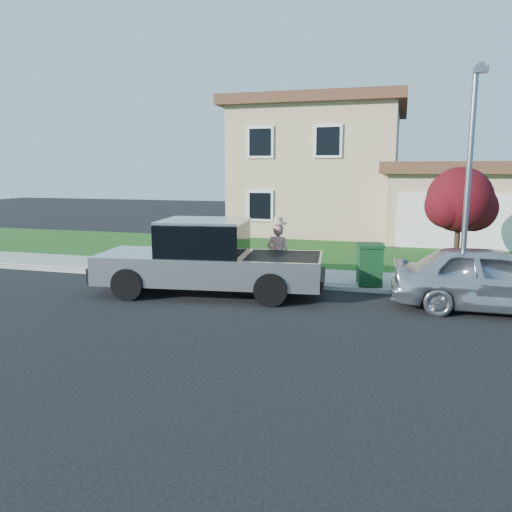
{
  "coord_description": "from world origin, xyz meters",
  "views": [
    {
      "loc": [
        4.37,
        -10.76,
        3.31
      ],
      "look_at": [
        0.95,
        0.94,
        1.2
      ],
      "focal_mm": 35.0,
      "sensor_mm": 36.0,
      "label": 1
    }
  ],
  "objects_px": {
    "woman": "(278,254)",
    "trash_bin": "(369,264)",
    "ornamental_tree": "(461,203)",
    "pickup_truck": "(209,260)",
    "street_lamp": "(469,175)",
    "sedan": "(492,279)"
  },
  "relations": [
    {
      "from": "sedan",
      "to": "ornamental_tree",
      "type": "relative_size",
      "value": 1.39
    },
    {
      "from": "pickup_truck",
      "to": "street_lamp",
      "type": "height_order",
      "value": "street_lamp"
    },
    {
      "from": "sedan",
      "to": "trash_bin",
      "type": "distance_m",
      "value": 3.25
    },
    {
      "from": "trash_bin",
      "to": "sedan",
      "type": "bearing_deg",
      "value": -37.49
    },
    {
      "from": "woman",
      "to": "sedan",
      "type": "xyz_separation_m",
      "value": [
        5.45,
        -1.04,
        -0.16
      ]
    },
    {
      "from": "ornamental_tree",
      "to": "trash_bin",
      "type": "xyz_separation_m",
      "value": [
        -2.68,
        -4.06,
        -1.49
      ]
    },
    {
      "from": "pickup_truck",
      "to": "sedan",
      "type": "height_order",
      "value": "pickup_truck"
    },
    {
      "from": "woman",
      "to": "pickup_truck",
      "type": "bearing_deg",
      "value": 44.14
    },
    {
      "from": "pickup_truck",
      "to": "trash_bin",
      "type": "height_order",
      "value": "pickup_truck"
    },
    {
      "from": "woman",
      "to": "trash_bin",
      "type": "height_order",
      "value": "woman"
    },
    {
      "from": "street_lamp",
      "to": "pickup_truck",
      "type": "bearing_deg",
      "value": -179.86
    },
    {
      "from": "ornamental_tree",
      "to": "woman",
      "type": "bearing_deg",
      "value": -139.56
    },
    {
      "from": "woman",
      "to": "sedan",
      "type": "distance_m",
      "value": 5.55
    },
    {
      "from": "trash_bin",
      "to": "street_lamp",
      "type": "distance_m",
      "value": 3.59
    },
    {
      "from": "pickup_truck",
      "to": "woman",
      "type": "bearing_deg",
      "value": 33.04
    },
    {
      "from": "pickup_truck",
      "to": "street_lamp",
      "type": "bearing_deg",
      "value": -3.41
    },
    {
      "from": "pickup_truck",
      "to": "sedan",
      "type": "relative_size",
      "value": 1.38
    },
    {
      "from": "pickup_truck",
      "to": "woman",
      "type": "height_order",
      "value": "pickup_truck"
    },
    {
      "from": "woman",
      "to": "ornamental_tree",
      "type": "height_order",
      "value": "ornamental_tree"
    },
    {
      "from": "ornamental_tree",
      "to": "street_lamp",
      "type": "xyz_separation_m",
      "value": [
        -0.42,
        -5.35,
        0.97
      ]
    },
    {
      "from": "ornamental_tree",
      "to": "trash_bin",
      "type": "height_order",
      "value": "ornamental_tree"
    },
    {
      "from": "woman",
      "to": "ornamental_tree",
      "type": "xyz_separation_m",
      "value": [
        5.21,
        4.44,
        1.27
      ]
    }
  ]
}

